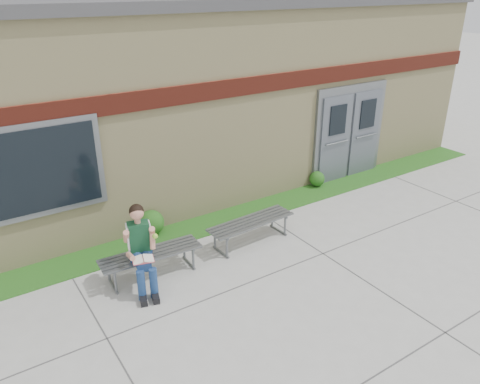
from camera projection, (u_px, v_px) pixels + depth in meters
ground at (298, 285)px, 7.57m from camera, size 80.00×80.00×0.00m
grass_strip at (216, 222)px, 9.54m from camera, size 16.00×0.80×0.02m
school_building at (142, 90)px, 11.26m from camera, size 16.20×6.22×4.20m
bench_left at (151, 258)px, 7.70m from camera, size 1.70×0.55×0.43m
bench_right at (251, 226)px, 8.70m from camera, size 1.74×0.57×0.45m
girl at (141, 248)px, 7.27m from camera, size 0.56×0.91×1.39m
shrub_mid at (151, 223)px, 8.98m from camera, size 0.49×0.49×0.49m
shrub_east at (317, 179)px, 11.13m from camera, size 0.36×0.36×0.36m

